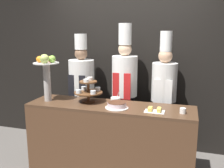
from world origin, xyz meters
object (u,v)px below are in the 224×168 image
(serving_bowl_far, at_px, (116,100))
(chef_left, at_px, (82,88))
(cake_square_tray, at_px, (155,110))
(fruit_pedestal, at_px, (47,70))
(tiered_stand, at_px, (88,90))
(chef_center_left, at_px, (124,86))
(chef_center_right, at_px, (164,92))
(cake_round, at_px, (117,105))
(cup_white, at_px, (183,111))

(serving_bowl_far, xyz_separation_m, chef_left, (-0.66, 0.42, 0.03))
(cake_square_tray, bearing_deg, chef_left, 150.18)
(fruit_pedestal, bearing_deg, cake_square_tray, -2.21)
(tiered_stand, bearing_deg, fruit_pedestal, -168.32)
(chef_center_left, xyz_separation_m, chef_center_right, (0.57, 0.00, -0.06))
(chef_left, bearing_deg, tiered_stand, -58.40)
(cake_square_tray, relative_size, serving_bowl_far, 1.40)
(fruit_pedestal, distance_m, serving_bowl_far, 0.97)
(tiered_stand, relative_size, chef_left, 0.21)
(chef_center_left, bearing_deg, cake_round, -83.74)
(cake_round, bearing_deg, chef_center_right, 53.72)
(fruit_pedestal, bearing_deg, serving_bowl_far, 13.68)
(cup_white, bearing_deg, fruit_pedestal, 179.37)
(fruit_pedestal, xyz_separation_m, cake_square_tray, (1.41, -0.05, -0.40))
(tiered_stand, height_order, cake_round, tiered_stand)
(tiered_stand, height_order, chef_left, chef_left)
(tiered_stand, xyz_separation_m, chef_center_right, (0.92, 0.53, -0.09))
(tiered_stand, distance_m, cake_square_tray, 0.91)
(cake_square_tray, bearing_deg, chef_center_right, 86.85)
(cake_round, height_order, chef_left, chef_left)
(chef_left, xyz_separation_m, chef_center_left, (0.68, 0.00, 0.07))
(cake_round, bearing_deg, tiered_stand, 161.15)
(fruit_pedestal, relative_size, cup_white, 9.06)
(chef_left, bearing_deg, chef_center_left, 0.00)
(tiered_stand, bearing_deg, cup_white, -6.17)
(tiered_stand, xyz_separation_m, cake_square_tray, (0.88, -0.16, -0.14))
(cake_round, xyz_separation_m, cake_square_tray, (0.45, -0.02, -0.01))
(chef_center_right, bearing_deg, cup_white, -67.30)
(fruit_pedestal, bearing_deg, cup_white, -0.63)
(fruit_pedestal, relative_size, cake_round, 2.23)
(cake_square_tray, xyz_separation_m, chef_left, (-1.20, 0.69, 0.04))
(fruit_pedestal, height_order, cake_round, fruit_pedestal)
(fruit_pedestal, height_order, chef_center_left, chef_center_left)
(chef_center_right, bearing_deg, cake_round, -126.28)
(fruit_pedestal, bearing_deg, chef_center_left, 35.70)
(cup_white, bearing_deg, chef_center_left, 142.08)
(cake_round, distance_m, cup_white, 0.77)
(fruit_pedestal, height_order, serving_bowl_far, fruit_pedestal)
(serving_bowl_far, bearing_deg, tiered_stand, -163.25)
(cake_square_tray, height_order, chef_left, chef_left)
(fruit_pedestal, relative_size, cake_square_tray, 2.75)
(cup_white, height_order, cake_square_tray, cup_white)
(cake_round, xyz_separation_m, cup_white, (0.77, 0.02, -0.00))
(cup_white, relative_size, chef_center_right, 0.04)
(cup_white, distance_m, cake_square_tray, 0.31)
(cake_round, bearing_deg, cake_square_tray, -2.39)
(tiered_stand, distance_m, cake_round, 0.47)
(chef_left, bearing_deg, chef_center_right, 0.00)
(cup_white, xyz_separation_m, chef_center_right, (-0.27, 0.65, 0.04))
(fruit_pedestal, relative_size, chef_left, 0.35)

